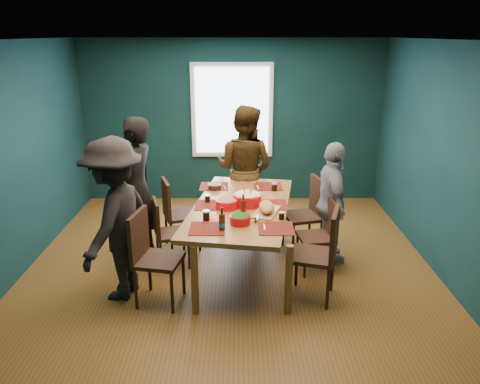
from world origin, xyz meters
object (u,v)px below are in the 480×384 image
Objects in this scene: person_far_left at (136,189)px; bowl_dumpling at (247,199)px; dining_table at (241,211)px; chair_left_near at (150,251)px; chair_right_mid at (323,230)px; chair_right_near at (322,248)px; person_right at (332,203)px; person_near_left at (116,220)px; chair_left_far at (175,209)px; bowl_herbs at (240,219)px; chair_left_mid at (165,228)px; bowl_salad at (227,203)px; cutting_board at (266,208)px; chair_right_far at (309,209)px; person_back at (244,169)px.

person_far_left reaches higher than bowl_dumpling.
dining_table is 1.37m from person_far_left.
person_far_left is at bearing 118.38° from chair_left_near.
chair_right_near is (-0.12, -0.66, 0.08)m from chair_right_mid.
dining_table is 1.23m from chair_left_near.
person_near_left reaches higher than person_right.
bowl_herbs is at bearing -71.57° from chair_left_far.
chair_left_far is 0.51m from chair_left_mid.
chair_left_mid is at bearing 168.86° from bowl_salad.
person_right is at bearing 122.61° from person_near_left.
cutting_board is (-0.57, 0.46, 0.28)m from chair_right_near.
chair_right_mid is 1.18m from bowl_herbs.
chair_left_mid is 1.95m from chair_right_near.
chair_right_near reaches higher than chair_right_mid.
chair_left_near is (-0.04, -0.81, 0.09)m from chair_left_mid.
bowl_salad is at bearing 179.46° from cutting_board.
chair_right_far reaches higher than chair_left_mid.
chair_left_far reaches higher than dining_table.
person_far_left reaches higher than chair_left_mid.
person_right is (0.26, 0.92, 0.17)m from chair_right_near.
chair_right_mid is 0.68m from chair_right_near.
person_back reaches higher than person_right.
person_far_left is at bearing 82.72° from person_right.
chair_left_far is at bearing 164.02° from cutting_board.
chair_left_mid is at bearing 72.24° from person_far_left.
dining_table is at bearing 157.23° from cutting_board.
person_far_left is 1.02× the size of person_near_left.
cutting_board is (1.25, 0.50, 0.29)m from chair_left_near.
chair_left_far is (-0.88, 0.56, -0.19)m from dining_table.
chair_left_mid is 2.56× the size of bowl_dumpling.
chair_left_near reaches higher than chair_right_mid.
chair_left_mid is 0.57× the size of person_right.
chair_right_far is 4.44× the size of bowl_herbs.
bowl_salad is at bearing 99.37° from person_right.
person_far_left is at bearing 158.73° from bowl_salad.
chair_right_far reaches higher than bowl_salad.
person_right is at bearing -28.75° from chair_left_far.
person_back is 1.25m from bowl_dumpling.
person_back is 1.37m from bowl_salad.
chair_right_mid is 2.42m from person_near_left.
chair_left_mid is 3.91× the size of bowl_herbs.
person_near_left reaches higher than cutting_board.
dining_table is at bearing 128.71° from person_near_left.
chair_left_far is at bearing 149.73° from bowl_dumpling.
chair_left_far reaches higher than chair_right_mid.
chair_left_near is at bearing 87.24° from person_back.
bowl_herbs reaches higher than chair_left_mid.
chair_right_mid is at bearing -3.49° from bowl_dumpling.
chair_right_far is at bearing -19.73° from chair_left_far.
person_far_left is at bearing -167.07° from person_near_left.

